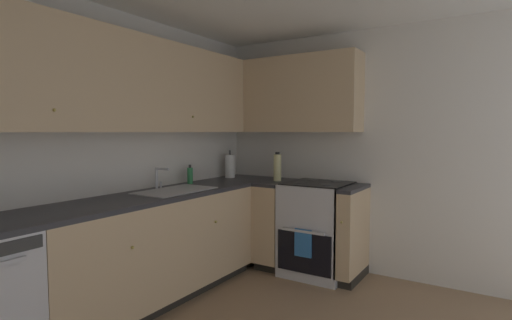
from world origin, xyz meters
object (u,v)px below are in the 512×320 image
Objects in this scene: soap_bottle at (190,175)px; paper_towel_roll at (230,166)px; oven_range at (318,228)px; oil_bottle at (277,167)px.

soap_bottle is 0.60× the size of paper_towel_roll.
oil_bottle reaches higher than oven_range.
oven_range is at bearing -87.60° from paper_towel_roll.
paper_towel_roll reaches higher than oil_bottle.
paper_towel_roll reaches higher than soap_bottle.
oven_range is 0.75m from oil_bottle.
oven_range is at bearing -57.30° from soap_bottle.
paper_towel_roll is 0.60m from oil_bottle.
oven_range is 1.20m from paper_towel_roll.
oven_range is 3.49× the size of oil_bottle.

